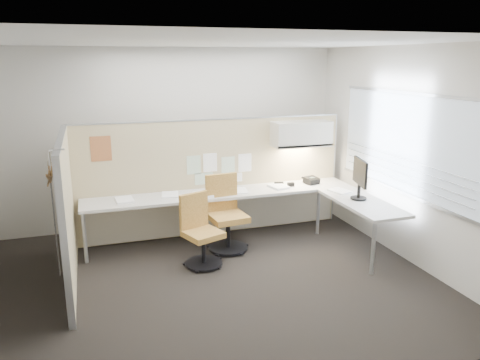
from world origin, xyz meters
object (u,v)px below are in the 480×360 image
object	(u,v)px
desk	(247,201)
chair_right	(200,233)
phone	(311,181)
monitor	(360,177)
chair_left	(226,216)

from	to	relation	value
desk	chair_right	size ratio (longest dim) A/B	4.32
phone	chair_right	bearing A→B (deg)	-173.59
chair_right	monitor	world-z (taller)	monitor
chair_left	monitor	distance (m)	1.93
desk	chair_left	world-z (taller)	chair_left
chair_right	desk	bearing A→B (deg)	15.01
chair_left	monitor	size ratio (longest dim) A/B	1.85
chair_right	phone	bearing A→B (deg)	1.00
chair_left	chair_right	distance (m)	0.62
desk	monitor	distance (m)	1.64
chair_right	monitor	size ratio (longest dim) A/B	1.64
chair_right	monitor	bearing A→B (deg)	-25.30
chair_left	monitor	bearing A→B (deg)	-24.48
chair_left	chair_right	world-z (taller)	chair_left
desk	monitor	size ratio (longest dim) A/B	7.09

